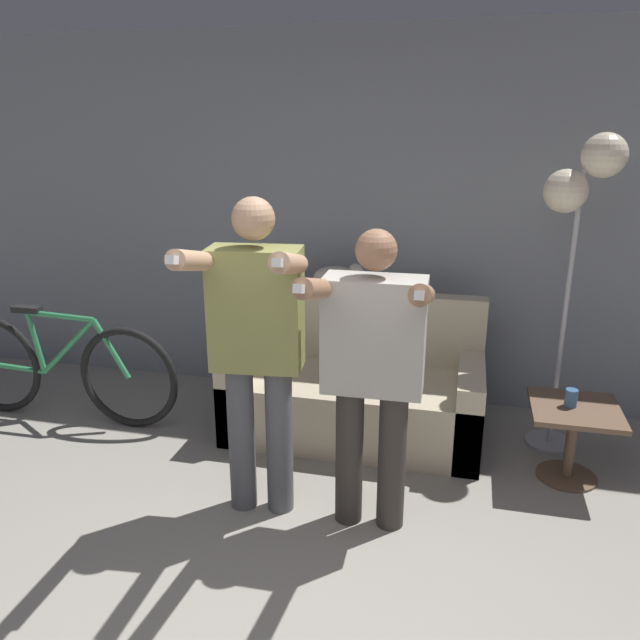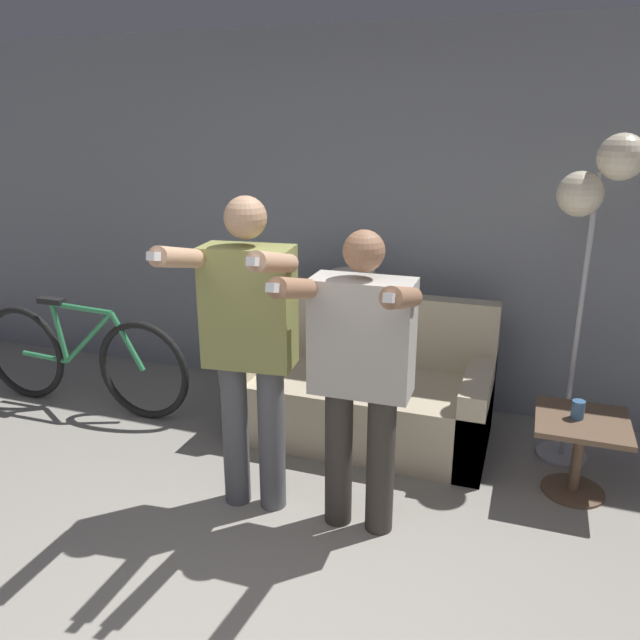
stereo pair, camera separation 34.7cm
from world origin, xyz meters
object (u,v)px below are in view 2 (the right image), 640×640
object	(u,v)px
couch	(363,393)
person_left	(248,337)
person_right	(360,365)
cup	(578,410)
side_table	(580,440)
cat	(350,278)
floor_lamp	(597,200)
bicycle	(81,359)

from	to	relation	value
couch	person_left	distance (m)	1.25
person_right	cup	distance (m)	1.30
person_right	side_table	distance (m)	1.39
person_right	cup	bearing A→B (deg)	33.18
couch	person_left	size ratio (longest dim) A/B	0.98
person_right	cat	world-z (taller)	person_right
person_right	cat	size ratio (longest dim) A/B	3.48
floor_lamp	side_table	xyz separation A→B (m)	(0.05, -0.40, -1.25)
cup	person_right	bearing A→B (deg)	-145.82
floor_lamp	person_right	bearing A→B (deg)	-132.81
floor_lamp	cup	bearing A→B (deg)	-87.80
couch	floor_lamp	size ratio (longest dim) A/B	0.84
person_left	cup	size ratio (longest dim) A/B	16.30
cat	couch	bearing A→B (deg)	-57.21
couch	side_table	distance (m)	1.34
person_right	bicycle	size ratio (longest dim) A/B	0.88
side_table	cup	distance (m)	0.18
person_right	couch	bearing A→B (deg)	103.16
bicycle	person_right	bearing A→B (deg)	-17.17
couch	floor_lamp	xyz separation A→B (m)	(1.26, 0.10, 1.30)
person_left	cat	size ratio (longest dim) A/B	3.77
couch	cat	world-z (taller)	cat
cup	bicycle	bearing A→B (deg)	-179.91
bicycle	couch	bearing A→B (deg)	8.44
couch	person_left	world-z (taller)	person_left
cat	bicycle	world-z (taller)	cat
couch	bicycle	distance (m)	2.02
cat	bicycle	xyz separation A→B (m)	(-1.81, -0.58, -0.61)
person_right	floor_lamp	bearing A→B (deg)	46.20
cat	floor_lamp	bearing A→B (deg)	-7.18
side_table	cup	xyz separation A→B (m)	(-0.03, 0.00, 0.17)
couch	cat	xyz separation A→B (m)	(-0.19, 0.29, 0.70)
cat	side_table	xyz separation A→B (m)	(1.50, -0.58, -0.65)
person_left	cup	bearing A→B (deg)	17.39
cat	person_right	bearing A→B (deg)	-71.21
person_left	bicycle	distance (m)	1.90
cup	couch	bearing A→B (deg)	167.17
couch	cup	bearing A→B (deg)	-12.83
couch	floor_lamp	distance (m)	1.82
person_left	side_table	world-z (taller)	person_left
couch	floor_lamp	bearing A→B (deg)	4.73
cat	side_table	distance (m)	1.73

